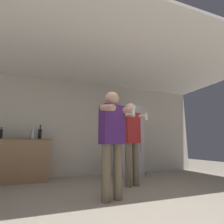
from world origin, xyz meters
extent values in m
plane|color=gray|center=(0.00, 0.00, 0.00)|extent=(14.00, 14.00, 0.00)
cube|color=beige|center=(0.00, 3.00, 1.27)|extent=(7.00, 0.06, 2.55)
cube|color=silver|center=(0.00, 1.48, 2.57)|extent=(7.00, 3.49, 0.05)
cube|color=silver|center=(1.09, 2.61, 0.92)|extent=(0.63, 0.71, 1.83)
cube|color=#B6B6BB|center=(1.09, 2.25, 0.92)|extent=(0.61, 0.01, 1.76)
cylinder|color=#99999E|center=(1.30, 2.23, 1.01)|extent=(0.02, 0.02, 0.82)
cube|color=#997551|center=(-1.70, 2.69, 0.46)|extent=(1.64, 0.54, 0.92)
cube|color=brown|center=(-1.70, 2.69, 0.92)|extent=(1.67, 0.57, 0.01)
cylinder|color=black|center=(-1.13, 2.68, 1.04)|extent=(0.08, 0.08, 0.23)
cylinder|color=black|center=(-1.13, 2.68, 1.20)|extent=(0.03, 0.03, 0.10)
sphere|color=black|center=(-1.13, 2.68, 1.25)|extent=(0.03, 0.03, 0.03)
cylinder|color=black|center=(-1.93, 2.68, 1.03)|extent=(0.07, 0.07, 0.20)
cylinder|color=black|center=(-1.93, 2.68, 1.15)|extent=(0.02, 0.02, 0.06)
sphere|color=#B29933|center=(-1.93, 2.68, 1.18)|extent=(0.03, 0.03, 0.03)
cylinder|color=silver|center=(-1.28, 2.68, 1.02)|extent=(0.09, 0.09, 0.20)
cylinder|color=silver|center=(-1.28, 2.68, 1.16)|extent=(0.04, 0.04, 0.07)
sphere|color=silver|center=(-1.28, 2.68, 1.20)|extent=(0.04, 0.04, 0.04)
cylinder|color=#75664C|center=(-0.14, 0.73, 0.40)|extent=(0.13, 0.13, 0.80)
cylinder|color=#75664C|center=(0.06, 0.78, 0.40)|extent=(0.13, 0.13, 0.80)
cube|color=#4C236B|center=(-0.04, 0.76, 1.10)|extent=(0.41, 0.28, 0.60)
sphere|color=tan|center=(-0.04, 0.76, 1.51)|extent=(0.23, 0.23, 0.23)
cylinder|color=tan|center=(-0.18, 0.57, 1.32)|extent=(0.16, 0.33, 0.15)
cylinder|color=tan|center=(0.17, 0.65, 1.32)|extent=(0.16, 0.33, 0.15)
cube|color=white|center=(0.20, 0.50, 1.30)|extent=(0.04, 0.04, 0.14)
cylinder|color=#75664C|center=(0.56, 1.44, 0.41)|extent=(0.13, 0.13, 0.83)
cylinder|color=#75664C|center=(0.74, 1.48, 0.41)|extent=(0.13, 0.13, 0.83)
cube|color=maroon|center=(0.65, 1.46, 1.14)|extent=(0.36, 0.26, 0.62)
sphere|color=beige|center=(0.65, 1.46, 1.55)|extent=(0.21, 0.21, 0.21)
cylinder|color=beige|center=(0.52, 1.29, 1.37)|extent=(0.12, 0.32, 0.12)
cylinder|color=beige|center=(0.83, 1.34, 1.37)|extent=(0.12, 0.32, 0.12)
cube|color=white|center=(0.86, 1.20, 1.35)|extent=(0.04, 0.04, 0.14)
camera|label=1|loc=(-0.98, -1.77, 0.79)|focal=28.00mm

